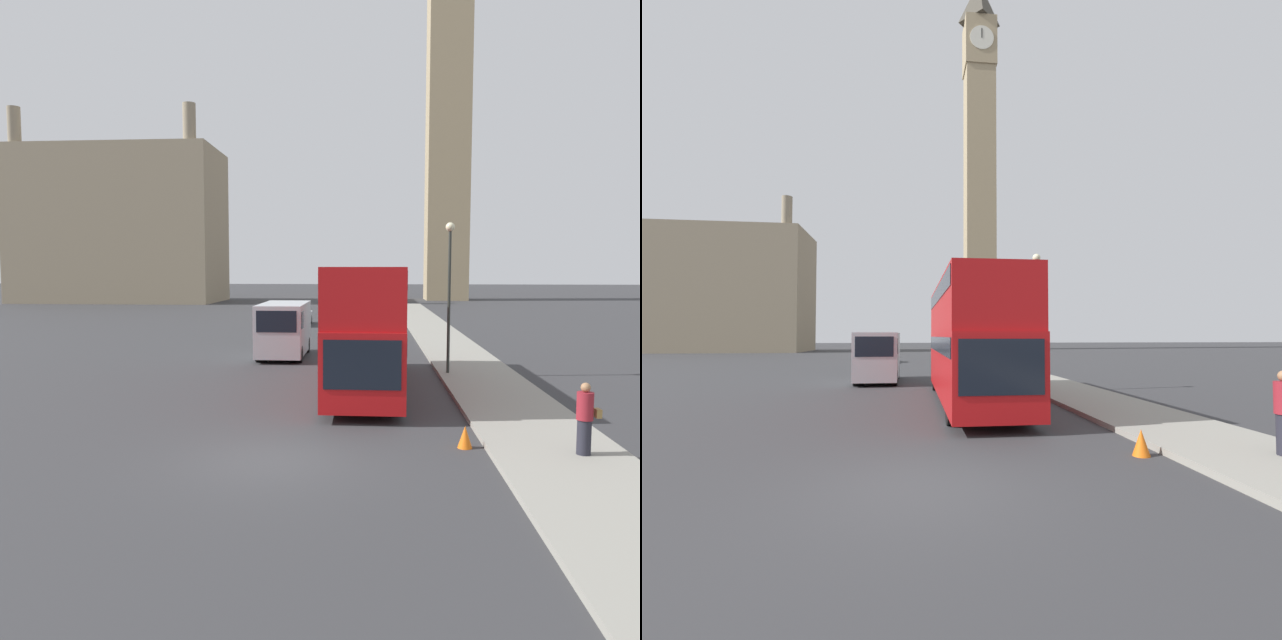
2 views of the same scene
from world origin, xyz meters
The scene contains 10 objects.
ground_plane centered at (0.00, 0.00, 0.00)m, with size 300.00×300.00×0.00m, color #333335.
sidewalk_strip centered at (6.60, 0.00, 0.07)m, with size 3.19×120.00×0.15m.
clock_tower centered at (12.54, 71.89, 36.45)m, with size 5.90×6.07×71.16m.
building_block_distant centered at (-29.54, 64.41, 9.66)m, with size 25.11×12.69×23.48m.
red_double_decker_bus centered at (1.99, 8.64, 2.46)m, with size 2.50×11.05×4.43m.
white_van centered at (-1.99, 16.24, 1.42)m, with size 2.19×5.15×2.66m.
pedestrian centered at (7.09, 0.44, 0.98)m, with size 0.53×0.37×1.66m.
street_lamp centered at (5.38, 11.42, 4.09)m, with size 0.36×0.36×6.05m.
parked_sedan centered at (-3.25, 33.66, 0.67)m, with size 1.80×4.66×1.48m.
traffic_cone centered at (4.53, 1.26, 0.28)m, with size 0.36×0.36×0.55m.
Camera 1 is at (2.16, -13.92, 4.42)m, focal length 35.00 mm.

